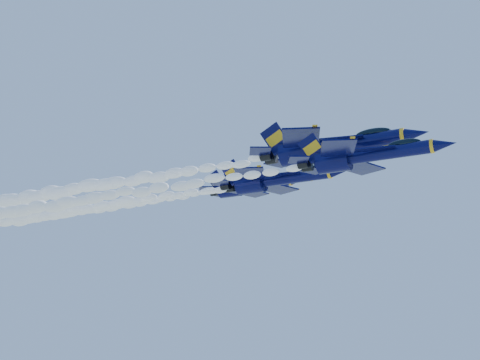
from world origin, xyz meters
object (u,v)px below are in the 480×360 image
at_px(jet_third, 275,179).
at_px(jet_fifth, 249,186).
at_px(jet_second, 330,146).
at_px(jet_lead, 364,156).
at_px(jet_fourth, 270,182).

distance_m(jet_third, jet_fifth, 21.68).
height_order(jet_second, jet_fifth, jet_fifth).
xyz_separation_m(jet_lead, jet_second, (-5.61, 6.55, 3.86)).
xyz_separation_m(jet_third, jet_fifth, (-12.55, 17.02, 4.73)).
height_order(jet_lead, jet_fifth, jet_fifth).
bearing_deg(jet_second, jet_fourth, 131.17).
distance_m(jet_lead, jet_third, 25.12).
relative_size(jet_second, jet_third, 1.04).
height_order(jet_third, jet_fourth, jet_fourth).
relative_size(jet_third, jet_fourth, 1.20).
bearing_deg(jet_third, jet_second, -42.84).
distance_m(jet_second, jet_fifth, 37.51).
bearing_deg(jet_lead, jet_fourth, 131.02).
height_order(jet_lead, jet_third, jet_third).
bearing_deg(jet_fifth, jet_fourth, -49.13).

